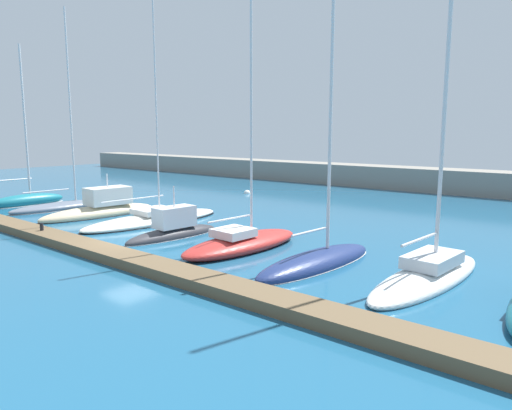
{
  "coord_description": "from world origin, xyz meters",
  "views": [
    {
      "loc": [
        20.42,
        -14.17,
        6.03
      ],
      "look_at": [
        3.8,
        5.83,
        1.96
      ],
      "focal_mm": 32.88,
      "sensor_mm": 36.0,
      "label": 1
    }
  ],
  "objects_px": {
    "sailboat_teal_nearest": "(27,199)",
    "sailboat_white_eighth": "(428,271)",
    "sailboat_slate_second": "(62,205)",
    "motorboat_sand_third": "(102,209)",
    "sailboat_navy_seventh": "(317,261)",
    "sailboat_red_sixth": "(242,241)",
    "motorboat_charcoal_fifth": "(174,231)",
    "dock_bollard": "(42,227)",
    "mooring_buoy_white": "(247,193)",
    "sailboat_ivory_fourth": "(154,219)"
  },
  "relations": [
    {
      "from": "motorboat_sand_third",
      "to": "sailboat_ivory_fourth",
      "type": "bearing_deg",
      "value": -75.84
    },
    {
      "from": "sailboat_white_eighth",
      "to": "sailboat_teal_nearest",
      "type": "bearing_deg",
      "value": 95.82
    },
    {
      "from": "sailboat_slate_second",
      "to": "sailboat_teal_nearest",
      "type": "bearing_deg",
      "value": 104.14
    },
    {
      "from": "sailboat_white_eighth",
      "to": "mooring_buoy_white",
      "type": "bearing_deg",
      "value": 59.5
    },
    {
      "from": "mooring_buoy_white",
      "to": "sailboat_navy_seventh",
      "type": "bearing_deg",
      "value": -42.1
    },
    {
      "from": "motorboat_charcoal_fifth",
      "to": "sailboat_navy_seventh",
      "type": "bearing_deg",
      "value": -83.75
    },
    {
      "from": "motorboat_charcoal_fifth",
      "to": "sailboat_white_eighth",
      "type": "distance_m",
      "value": 14.29
    },
    {
      "from": "sailboat_teal_nearest",
      "to": "mooring_buoy_white",
      "type": "relative_size",
      "value": 19.6
    },
    {
      "from": "motorboat_sand_third",
      "to": "sailboat_red_sixth",
      "type": "xyz_separation_m",
      "value": [
        14.41,
        -0.92,
        -0.04
      ]
    },
    {
      "from": "motorboat_charcoal_fifth",
      "to": "sailboat_white_eighth",
      "type": "relative_size",
      "value": 0.33
    },
    {
      "from": "sailboat_red_sixth",
      "to": "motorboat_sand_third",
      "type": "bearing_deg",
      "value": 89.36
    },
    {
      "from": "sailboat_white_eighth",
      "to": "mooring_buoy_white",
      "type": "height_order",
      "value": "sailboat_white_eighth"
    },
    {
      "from": "sailboat_slate_second",
      "to": "sailboat_red_sixth",
      "type": "height_order",
      "value": "sailboat_red_sixth"
    },
    {
      "from": "sailboat_red_sixth",
      "to": "sailboat_navy_seventh",
      "type": "distance_m",
      "value": 4.64
    },
    {
      "from": "dock_bollard",
      "to": "sailboat_slate_second",
      "type": "bearing_deg",
      "value": 146.45
    },
    {
      "from": "sailboat_slate_second",
      "to": "dock_bollard",
      "type": "relative_size",
      "value": 35.5
    },
    {
      "from": "motorboat_sand_third",
      "to": "sailboat_ivory_fourth",
      "type": "xyz_separation_m",
      "value": [
        4.96,
        0.8,
        -0.22
      ]
    },
    {
      "from": "sailboat_ivory_fourth",
      "to": "sailboat_white_eighth",
      "type": "distance_m",
      "value": 18.8
    },
    {
      "from": "motorboat_sand_third",
      "to": "sailboat_slate_second",
      "type": "bearing_deg",
      "value": 99.92
    },
    {
      "from": "sailboat_teal_nearest",
      "to": "sailboat_white_eighth",
      "type": "bearing_deg",
      "value": -87.76
    },
    {
      "from": "sailboat_red_sixth",
      "to": "sailboat_white_eighth",
      "type": "relative_size",
      "value": 0.84
    },
    {
      "from": "motorboat_sand_third",
      "to": "sailboat_navy_seventh",
      "type": "bearing_deg",
      "value": -88.02
    },
    {
      "from": "sailboat_slate_second",
      "to": "mooring_buoy_white",
      "type": "relative_size",
      "value": 23.2
    },
    {
      "from": "sailboat_navy_seventh",
      "to": "mooring_buoy_white",
      "type": "xyz_separation_m",
      "value": [
        -19.01,
        17.17,
        -0.22
      ]
    },
    {
      "from": "sailboat_ivory_fourth",
      "to": "sailboat_red_sixth",
      "type": "distance_m",
      "value": 9.6
    },
    {
      "from": "sailboat_teal_nearest",
      "to": "sailboat_red_sixth",
      "type": "distance_m",
      "value": 23.56
    },
    {
      "from": "sailboat_slate_second",
      "to": "sailboat_navy_seventh",
      "type": "xyz_separation_m",
      "value": [
        23.99,
        -0.6,
        -0.08
      ]
    },
    {
      "from": "sailboat_red_sixth",
      "to": "sailboat_white_eighth",
      "type": "distance_m",
      "value": 9.38
    },
    {
      "from": "sailboat_teal_nearest",
      "to": "dock_bollard",
      "type": "height_order",
      "value": "sailboat_teal_nearest"
    },
    {
      "from": "sailboat_slate_second",
      "to": "sailboat_white_eighth",
      "type": "height_order",
      "value": "sailboat_white_eighth"
    },
    {
      "from": "sailboat_ivory_fourth",
      "to": "sailboat_navy_seventh",
      "type": "relative_size",
      "value": 1.55
    },
    {
      "from": "sailboat_slate_second",
      "to": "motorboat_sand_third",
      "type": "distance_m",
      "value": 4.97
    },
    {
      "from": "sailboat_teal_nearest",
      "to": "sailboat_white_eighth",
      "type": "relative_size",
      "value": 0.67
    },
    {
      "from": "sailboat_teal_nearest",
      "to": "sailboat_white_eighth",
      "type": "height_order",
      "value": "sailboat_white_eighth"
    },
    {
      "from": "sailboat_slate_second",
      "to": "sailboat_navy_seventh",
      "type": "bearing_deg",
      "value": -87.51
    },
    {
      "from": "sailboat_slate_second",
      "to": "sailboat_white_eighth",
      "type": "bearing_deg",
      "value": -85.23
    },
    {
      "from": "dock_bollard",
      "to": "sailboat_red_sixth",
      "type": "bearing_deg",
      "value": 27.55
    },
    {
      "from": "sailboat_white_eighth",
      "to": "motorboat_sand_third",
      "type": "bearing_deg",
      "value": 93.77
    },
    {
      "from": "motorboat_charcoal_fifth",
      "to": "sailboat_navy_seventh",
      "type": "relative_size",
      "value": 0.49
    },
    {
      "from": "sailboat_slate_second",
      "to": "sailboat_navy_seventh",
      "type": "relative_size",
      "value": 1.19
    },
    {
      "from": "sailboat_navy_seventh",
      "to": "sailboat_red_sixth",
      "type": "bearing_deg",
      "value": 93.13
    },
    {
      "from": "sailboat_navy_seventh",
      "to": "sailboat_white_eighth",
      "type": "xyz_separation_m",
      "value": [
        4.7,
        1.02,
        0.19
      ]
    },
    {
      "from": "motorboat_sand_third",
      "to": "sailboat_ivory_fourth",
      "type": "relative_size",
      "value": 0.44
    },
    {
      "from": "motorboat_charcoal_fifth",
      "to": "sailboat_red_sixth",
      "type": "distance_m",
      "value": 4.91
    },
    {
      "from": "mooring_buoy_white",
      "to": "sailboat_teal_nearest",
      "type": "bearing_deg",
      "value": -117.93
    },
    {
      "from": "motorboat_sand_third",
      "to": "motorboat_charcoal_fifth",
      "type": "relative_size",
      "value": 1.41
    },
    {
      "from": "motorboat_sand_third",
      "to": "sailboat_white_eighth",
      "type": "bearing_deg",
      "value": -84.94
    },
    {
      "from": "sailboat_ivory_fourth",
      "to": "motorboat_charcoal_fifth",
      "type": "bearing_deg",
      "value": -111.91
    },
    {
      "from": "sailboat_teal_nearest",
      "to": "sailboat_white_eighth",
      "type": "distance_m",
      "value": 32.92
    },
    {
      "from": "sailboat_teal_nearest",
      "to": "sailboat_red_sixth",
      "type": "height_order",
      "value": "sailboat_red_sixth"
    }
  ]
}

